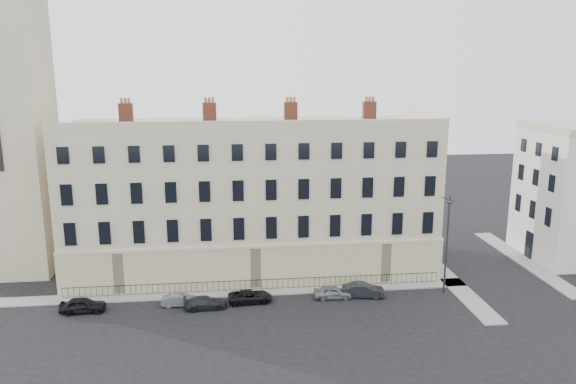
# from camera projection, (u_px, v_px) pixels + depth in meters

# --- Properties ---
(ground) EXTENTS (160.00, 160.00, 0.00)m
(ground) POSITION_uv_depth(u_px,v_px,m) (330.00, 312.00, 47.95)
(ground) COLOR black
(ground) RESTS_ON ground
(terrace) EXTENTS (36.22, 12.22, 17.00)m
(terrace) POSITION_uv_depth(u_px,v_px,m) (252.00, 196.00, 57.20)
(terrace) COLOR #C3B391
(terrace) RESTS_ON ground
(church_tower) EXTENTS (8.00, 8.13, 44.00)m
(church_tower) POSITION_uv_depth(u_px,v_px,m) (0.00, 85.00, 54.05)
(church_tower) COLOR #C3B391
(church_tower) RESTS_ON ground
(pavement_terrace) EXTENTS (48.00, 2.00, 0.12)m
(pavement_terrace) POSITION_uv_depth(u_px,v_px,m) (213.00, 293.00, 51.70)
(pavement_terrace) COLOR gray
(pavement_terrace) RESTS_ON ground
(pavement_east_return) EXTENTS (2.00, 24.00, 0.12)m
(pavement_east_return) POSITION_uv_depth(u_px,v_px,m) (441.00, 272.00, 57.09)
(pavement_east_return) COLOR gray
(pavement_east_return) RESTS_ON ground
(pavement_adjacent) EXTENTS (2.00, 20.00, 0.12)m
(pavement_adjacent) POSITION_uv_depth(u_px,v_px,m) (524.00, 261.00, 60.11)
(pavement_adjacent) COLOR gray
(pavement_adjacent) RESTS_ON ground
(railings) EXTENTS (35.00, 0.04, 0.96)m
(railings) POSITION_uv_depth(u_px,v_px,m) (256.00, 285.00, 52.40)
(railings) COLOR black
(railings) RESTS_ON ground
(car_a) EXTENTS (3.86, 1.65, 1.30)m
(car_a) POSITION_uv_depth(u_px,v_px,m) (83.00, 305.00, 47.80)
(car_a) COLOR black
(car_a) RESTS_ON ground
(car_b) EXTENTS (3.28, 1.25, 1.07)m
(car_b) POSITION_uv_depth(u_px,v_px,m) (180.00, 300.00, 49.11)
(car_b) COLOR slate
(car_b) RESTS_ON ground
(car_c) EXTENTS (3.83, 1.80, 1.08)m
(car_c) POSITION_uv_depth(u_px,v_px,m) (205.00, 303.00, 48.52)
(car_c) COLOR black
(car_c) RESTS_ON ground
(car_d) EXTENTS (4.05, 2.07, 1.09)m
(car_d) POSITION_uv_depth(u_px,v_px,m) (250.00, 296.00, 49.82)
(car_d) COLOR black
(car_d) RESTS_ON ground
(car_e) EXTENTS (3.53, 1.57, 1.18)m
(car_e) POSITION_uv_depth(u_px,v_px,m) (333.00, 292.00, 50.67)
(car_e) COLOR gray
(car_e) RESTS_ON ground
(car_f) EXTENTS (4.05, 1.94, 1.28)m
(car_f) POSITION_uv_depth(u_px,v_px,m) (363.00, 290.00, 50.95)
(car_f) COLOR black
(car_f) RESTS_ON ground
(streetlamp) EXTENTS (0.94, 1.87, 9.20)m
(streetlamp) POSITION_uv_depth(u_px,v_px,m) (447.00, 241.00, 50.77)
(streetlamp) COLOR #323136
(streetlamp) RESTS_ON ground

